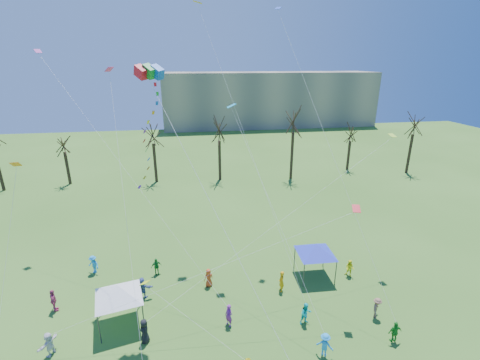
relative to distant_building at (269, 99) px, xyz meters
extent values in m
cube|color=gray|center=(0.00, 0.00, 0.00)|extent=(60.00, 14.00, 15.00)
cylinder|color=black|center=(-42.27, -44.24, -4.96)|extent=(0.44, 0.44, 5.08)
cylinder|color=black|center=(-29.12, -45.32, -4.44)|extent=(0.44, 0.44, 6.12)
cylinder|color=black|center=(-19.14, -45.85, -4.33)|extent=(0.44, 0.44, 6.33)
cylinder|color=black|center=(-7.78, -47.12, -3.74)|extent=(0.44, 0.44, 7.53)
cylinder|color=black|center=(3.44, -44.03, -4.98)|extent=(0.44, 0.44, 5.04)
cylinder|color=black|center=(12.59, -47.34, -4.20)|extent=(0.44, 0.44, 6.61)
cube|color=red|center=(-26.59, -73.58, 9.80)|extent=(1.01, 1.11, 1.04)
cube|color=#128727|center=(-26.10, -73.58, 9.80)|extent=(1.01, 1.11, 1.04)
cube|color=blue|center=(-25.61, -73.58, 9.80)|extent=(1.01, 1.11, 1.04)
cylinder|color=white|center=(-22.46, -78.87, 2.02)|extent=(0.02, 0.02, 19.10)
cylinder|color=#3F3F44|center=(-30.39, -77.49, -6.35)|extent=(0.09, 0.09, 2.30)
cylinder|color=#3F3F44|center=(-27.61, -76.86, -6.35)|extent=(0.09, 0.09, 2.30)
cylinder|color=#3F3F44|center=(-31.02, -74.70, -6.35)|extent=(0.09, 0.09, 2.30)
cylinder|color=#3F3F44|center=(-28.23, -74.08, -6.35)|extent=(0.09, 0.09, 2.30)
pyramid|color=white|center=(-29.31, -75.78, -4.70)|extent=(4.28, 4.28, 0.99)
cylinder|color=#3F3F44|center=(-14.96, -73.87, -6.38)|extent=(0.08, 0.08, 2.24)
cylinder|color=#3F3F44|center=(-12.18, -73.96, -6.38)|extent=(0.08, 0.08, 2.24)
cylinder|color=#3F3F44|center=(-14.87, -71.09, -6.38)|extent=(0.08, 0.08, 2.24)
cylinder|color=#3F3F44|center=(-12.09, -71.18, -6.38)|extent=(0.08, 0.08, 2.24)
pyramid|color=#2838C9|center=(-13.52, -72.52, -4.77)|extent=(4.28, 4.28, 0.96)
imported|color=#1C90E6|center=(-15.94, -80.76, -6.66)|extent=(1.25, 1.14, 1.69)
imported|color=#1E8A24|center=(-10.85, -80.44, -6.70)|extent=(0.95, 0.42, 1.61)
imported|color=silver|center=(-33.40, -77.91, -6.66)|extent=(1.14, 1.62, 1.68)
imported|color=black|center=(-27.46, -77.80, -6.61)|extent=(0.60, 0.89, 1.79)
imported|color=#7F238D|center=(-21.69, -77.22, -6.64)|extent=(0.70, 0.75, 1.73)
imported|color=#0DC3C3|center=(-16.18, -77.89, -6.65)|extent=(0.94, 0.79, 1.71)
imported|color=#88634A|center=(-10.83, -78.13, -6.67)|extent=(1.15, 1.22, 1.65)
imported|color=#C64276|center=(-34.57, -73.66, -6.58)|extent=(0.79, 1.17, 1.84)
imported|color=#465898|center=(-28.13, -73.12, -6.60)|extent=(1.75, 1.04, 1.80)
imported|color=red|center=(-22.81, -72.52, -6.69)|extent=(0.93, 0.77, 1.62)
imported|color=orange|center=(-16.95, -74.10, -6.59)|extent=(0.47, 0.69, 1.83)
imported|color=#FFFB1A|center=(-10.47, -73.10, -6.71)|extent=(0.96, 0.97, 1.57)
imported|color=#1C8AE1|center=(-32.83, -69.03, -6.65)|extent=(1.27, 1.13, 1.71)
imported|color=#1B7F2A|center=(-27.27, -70.14, -6.71)|extent=(1.01, 0.71, 1.58)
cube|color=orange|center=(-34.01, -75.58, 4.72)|extent=(0.54, 0.60, 0.38)
cylinder|color=white|center=(-34.57, -78.26, -0.74)|extent=(0.01, 0.01, 11.86)
cube|color=#E9268C|center=(-29.25, -69.75, 9.89)|extent=(0.72, 0.71, 0.35)
cylinder|color=white|center=(-28.12, -75.85, 1.85)|extent=(0.01, 0.01, 20.01)
cube|color=#C3DD17|center=(-26.91, -78.82, -2.06)|extent=(0.70, 0.68, 0.32)
cylinder|color=white|center=(-24.04, -80.32, -4.13)|extent=(0.01, 0.01, 7.48)
cube|color=#1CABD2|center=(-20.29, -69.15, 7.06)|extent=(0.75, 0.63, 0.32)
cylinder|color=white|center=(-18.12, -74.96, 0.43)|extent=(0.01, 0.01, 17.86)
cube|color=blue|center=(-15.69, -65.36, 14.71)|extent=(0.71, 0.75, 0.26)
cylinder|color=white|center=(-13.27, -72.90, 4.26)|extent=(0.01, 0.01, 25.92)
cube|color=red|center=(-12.65, -76.70, 0.83)|extent=(0.69, 0.77, 0.34)
cylinder|color=white|center=(-23.02, -77.31, -2.68)|extent=(0.01, 0.01, 21.82)
cube|color=#B2EB37|center=(-6.72, -70.64, 4.50)|extent=(0.58, 0.71, 0.22)
cylinder|color=white|center=(-17.09, -74.22, -0.85)|extent=(0.01, 0.01, 24.24)
cube|color=#A42F92|center=(-36.97, -61.25, 11.31)|extent=(0.80, 0.83, 0.36)
cylinder|color=white|center=(-29.33, -69.24, 2.55)|extent=(0.01, 0.01, 27.95)
cube|color=#ECB00C|center=(-22.46, -63.79, 15.24)|extent=(0.84, 0.68, 0.23)
cylinder|color=white|center=(-19.32, -70.84, 4.52)|extent=(0.01, 0.01, 26.09)
camera|label=1|loc=(-23.91, -96.25, 10.47)|focal=25.00mm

